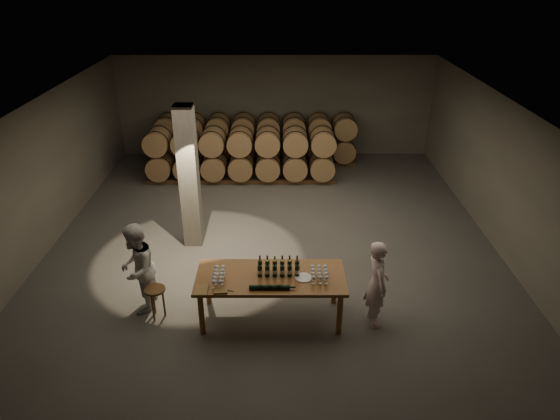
{
  "coord_description": "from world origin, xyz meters",
  "views": [
    {
      "loc": [
        0.16,
        -9.72,
        5.84
      ],
      "look_at": [
        0.16,
        -0.35,
        1.1
      ],
      "focal_mm": 32.0,
      "sensor_mm": 36.0,
      "label": 1
    }
  ],
  "objects_px": {
    "tasting_table": "(271,281)",
    "stool": "(155,294)",
    "notebook_near": "(221,290)",
    "person_woman": "(137,269)",
    "plate": "(304,278)",
    "bottle_cluster": "(279,268)",
    "person_man": "(377,283)"
  },
  "relations": [
    {
      "from": "tasting_table",
      "to": "stool",
      "type": "height_order",
      "value": "tasting_table"
    },
    {
      "from": "tasting_table",
      "to": "notebook_near",
      "type": "height_order",
      "value": "notebook_near"
    },
    {
      "from": "tasting_table",
      "to": "person_woman",
      "type": "height_order",
      "value": "person_woman"
    },
    {
      "from": "tasting_table",
      "to": "notebook_near",
      "type": "bearing_deg",
      "value": -151.8
    },
    {
      "from": "tasting_table",
      "to": "plate",
      "type": "relative_size",
      "value": 8.72
    },
    {
      "from": "bottle_cluster",
      "to": "notebook_near",
      "type": "distance_m",
      "value": 1.09
    },
    {
      "from": "plate",
      "to": "stool",
      "type": "distance_m",
      "value": 2.66
    },
    {
      "from": "bottle_cluster",
      "to": "plate",
      "type": "height_order",
      "value": "bottle_cluster"
    },
    {
      "from": "plate",
      "to": "stool",
      "type": "height_order",
      "value": "plate"
    },
    {
      "from": "plate",
      "to": "person_woman",
      "type": "relative_size",
      "value": 0.17
    },
    {
      "from": "stool",
      "to": "notebook_near",
      "type": "bearing_deg",
      "value": -20.71
    },
    {
      "from": "notebook_near",
      "to": "stool",
      "type": "relative_size",
      "value": 0.36
    },
    {
      "from": "plate",
      "to": "person_man",
      "type": "xyz_separation_m",
      "value": [
        1.27,
        -0.05,
        -0.09
      ]
    },
    {
      "from": "person_woman",
      "to": "notebook_near",
      "type": "bearing_deg",
      "value": 65.98
    },
    {
      "from": "plate",
      "to": "stool",
      "type": "xyz_separation_m",
      "value": [
        -2.63,
        0.09,
        -0.4
      ]
    },
    {
      "from": "person_woman",
      "to": "bottle_cluster",
      "type": "bearing_deg",
      "value": 85.79
    },
    {
      "from": "tasting_table",
      "to": "stool",
      "type": "xyz_separation_m",
      "value": [
        -2.06,
        0.03,
        -0.29
      ]
    },
    {
      "from": "notebook_near",
      "to": "tasting_table",
      "type": "bearing_deg",
      "value": 24.56
    },
    {
      "from": "plate",
      "to": "person_man",
      "type": "bearing_deg",
      "value": -2.3
    },
    {
      "from": "plate",
      "to": "person_man",
      "type": "height_order",
      "value": "person_man"
    },
    {
      "from": "bottle_cluster",
      "to": "person_man",
      "type": "relative_size",
      "value": 0.44
    },
    {
      "from": "tasting_table",
      "to": "person_woman",
      "type": "relative_size",
      "value": 1.5
    },
    {
      "from": "bottle_cluster",
      "to": "plate",
      "type": "bearing_deg",
      "value": -16.76
    },
    {
      "from": "notebook_near",
      "to": "person_man",
      "type": "bearing_deg",
      "value": 3.44
    },
    {
      "from": "tasting_table",
      "to": "plate",
      "type": "bearing_deg",
      "value": -6.01
    },
    {
      "from": "bottle_cluster",
      "to": "stool",
      "type": "distance_m",
      "value": 2.25
    },
    {
      "from": "stool",
      "to": "person_man",
      "type": "height_order",
      "value": "person_man"
    },
    {
      "from": "tasting_table",
      "to": "person_woman",
      "type": "xyz_separation_m",
      "value": [
        -2.4,
        0.28,
        0.07
      ]
    },
    {
      "from": "notebook_near",
      "to": "stool",
      "type": "xyz_separation_m",
      "value": [
        -1.23,
        0.47,
        -0.41
      ]
    },
    {
      "from": "bottle_cluster",
      "to": "stool",
      "type": "bearing_deg",
      "value": -178.82
    },
    {
      "from": "stool",
      "to": "person_man",
      "type": "bearing_deg",
      "value": -2.0
    },
    {
      "from": "plate",
      "to": "person_woman",
      "type": "height_order",
      "value": "person_woman"
    }
  ]
}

